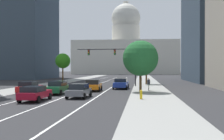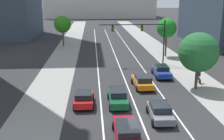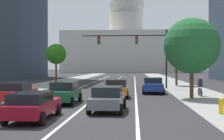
# 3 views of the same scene
# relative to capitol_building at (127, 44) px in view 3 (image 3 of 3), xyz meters

# --- Properties ---
(ground_plane) EXTENTS (400.00, 400.00, 0.00)m
(ground_plane) POSITION_rel_capitol_building_xyz_m (0.00, -85.50, -12.24)
(ground_plane) COLOR #2B2B2D
(sidewalk_left) EXTENTS (5.02, 130.00, 0.01)m
(sidewalk_left) POSITION_rel_capitol_building_xyz_m (-9.33, -90.50, -12.23)
(sidewalk_left) COLOR gray
(sidewalk_left) RESTS_ON ground
(sidewalk_right) EXTENTS (5.02, 130.00, 0.01)m
(sidewalk_right) POSITION_rel_capitol_building_xyz_m (9.33, -90.50, -12.23)
(sidewalk_right) COLOR gray
(sidewalk_right) RESTS_ON ground
(lane_stripe_left) EXTENTS (0.16, 90.00, 0.01)m
(lane_stripe_left) POSITION_rel_capitol_building_xyz_m (-3.41, -100.50, -12.22)
(lane_stripe_left) COLOR white
(lane_stripe_left) RESTS_ON ground
(lane_stripe_center) EXTENTS (0.16, 90.00, 0.01)m
(lane_stripe_center) POSITION_rel_capitol_building_xyz_m (0.00, -100.50, -12.22)
(lane_stripe_center) COLOR white
(lane_stripe_center) RESTS_ON ground
(lane_stripe_right) EXTENTS (0.16, 90.00, 0.01)m
(lane_stripe_right) POSITION_rel_capitol_building_xyz_m (3.41, -100.50, -12.22)
(lane_stripe_right) COLOR white
(lane_stripe_right) RESTS_ON ground
(capitol_building) EXTENTS (54.26, 24.99, 38.87)m
(capitol_building) POSITION_rel_capitol_building_xyz_m (0.00, 0.00, 0.00)
(capitol_building) COLOR beige
(capitol_building) RESTS_ON ground
(car_gray) EXTENTS (2.08, 4.37, 1.46)m
(car_gray) POSITION_rel_capitol_building_xyz_m (1.70, -124.47, -11.47)
(car_gray) COLOR slate
(car_gray) RESTS_ON ground
(car_blue) EXTENTS (2.19, 4.81, 1.52)m
(car_blue) POSITION_rel_capitol_building_xyz_m (5.11, -111.22, -11.44)
(car_blue) COLOR #1E389E
(car_blue) RESTS_ON ground
(car_orange) EXTENTS (2.21, 4.69, 1.53)m
(car_orange) POSITION_rel_capitol_building_xyz_m (1.71, -115.69, -11.45)
(car_orange) COLOR orange
(car_orange) RESTS_ON ground
(car_crimson) EXTENTS (1.94, 4.68, 1.40)m
(car_crimson) POSITION_rel_capitol_building_xyz_m (-1.70, -127.91, -11.49)
(car_crimson) COLOR maroon
(car_crimson) RESTS_ON ground
(car_red) EXTENTS (2.02, 4.05, 1.48)m
(car_red) POSITION_rel_capitol_building_xyz_m (-5.11, -120.78, -11.46)
(car_red) COLOR red
(car_red) RESTS_ON ground
(car_green) EXTENTS (1.96, 4.68, 1.55)m
(car_green) POSITION_rel_capitol_building_xyz_m (-1.70, -120.71, -11.43)
(car_green) COLOR #14512D
(car_green) RESTS_ON ground
(traffic_signal_mast) EXTENTS (10.26, 0.39, 7.08)m
(traffic_signal_mast) POSITION_rel_capitol_building_xyz_m (3.85, -104.30, -7.19)
(traffic_signal_mast) COLOR black
(traffic_signal_mast) RESTS_ON ground
(fire_hydrant) EXTENTS (0.26, 0.35, 0.91)m
(fire_hydrant) POSITION_rel_capitol_building_xyz_m (8.06, -125.28, -11.77)
(fire_hydrant) COLOR yellow
(fire_hydrant) RESTS_ON ground
(cyclist) EXTENTS (0.36, 1.70, 1.72)m
(cyclist) POSITION_rel_capitol_building_xyz_m (9.09, -114.34, -11.38)
(cyclist) COLOR black
(cyclist) RESTS_ON ground
(street_tree_mid_left) EXTENTS (3.57, 3.57, 6.60)m
(street_tree_mid_left) POSITION_rel_capitol_building_xyz_m (-10.42, -87.10, -7.44)
(street_tree_mid_left) COLOR #51381E
(street_tree_mid_left) RESTS_ON ground
(street_tree_far_right) EXTENTS (4.59, 4.59, 6.65)m
(street_tree_far_right) POSITION_rel_capitol_building_xyz_m (7.99, -116.41, -7.90)
(street_tree_far_right) COLOR #51381E
(street_tree_far_right) RESTS_ON ground
(street_tree_mid_right) EXTENTS (3.50, 3.50, 6.85)m
(street_tree_mid_right) POSITION_rel_capitol_building_xyz_m (9.08, -98.31, -7.16)
(street_tree_mid_right) COLOR #51381E
(street_tree_mid_right) RESTS_ON ground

